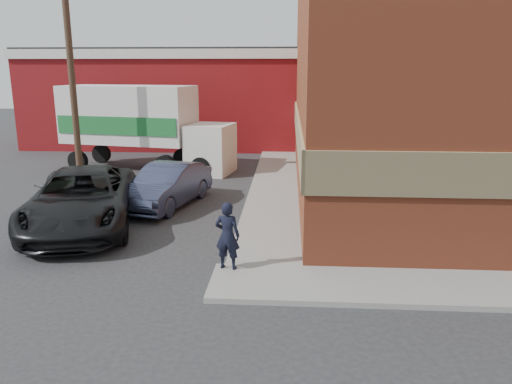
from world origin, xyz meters
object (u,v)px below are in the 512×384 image
(warehouse, at_px, (173,97))
(man, at_px, (227,236))
(box_truck, at_px, (144,122))
(utility_pole, at_px, (71,62))
(sedan, at_px, (167,186))
(suv_a, at_px, (82,199))
(brick_building, at_px, (488,64))

(warehouse, distance_m, man, 21.15)
(box_truck, bearing_deg, utility_pole, -120.75)
(sedan, height_order, suv_a, suv_a)
(sedan, distance_m, suv_a, 3.10)
(brick_building, height_order, box_truck, brick_building)
(man, relative_size, suv_a, 0.26)
(utility_pole, distance_m, sedan, 7.17)
(brick_building, bearing_deg, man, -133.24)
(utility_pole, height_order, suv_a, utility_pole)
(warehouse, bearing_deg, box_truck, -85.98)
(warehouse, height_order, utility_pole, utility_pole)
(sedan, xyz_separation_m, suv_a, (-1.91, -2.44, 0.13))
(brick_building, bearing_deg, suv_a, -155.09)
(suv_a, xyz_separation_m, box_truck, (-0.58, 8.54, 1.33))
(box_truck, bearing_deg, warehouse, 105.08)
(man, bearing_deg, suv_a, -24.37)
(warehouse, distance_m, box_truck, 8.69)
(brick_building, relative_size, utility_pole, 2.03)
(brick_building, xyz_separation_m, suv_a, (-13.31, -6.18, -3.84))
(box_truck, bearing_deg, brick_building, 1.40)
(utility_pole, bearing_deg, brick_building, -0.02)
(brick_building, height_order, man, brick_building)
(utility_pole, relative_size, box_truck, 1.14)
(utility_pole, distance_m, suv_a, 7.79)
(utility_pole, bearing_deg, box_truck, 48.19)
(man, distance_m, suv_a, 5.54)
(brick_building, xyz_separation_m, box_truck, (-13.89, 2.36, -2.51))
(warehouse, bearing_deg, sedan, -78.16)
(utility_pole, xyz_separation_m, box_truck, (2.11, 2.36, -2.57))
(warehouse, relative_size, man, 10.50)
(brick_building, relative_size, man, 11.76)
(warehouse, xyz_separation_m, man, (5.80, -20.25, -1.92))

